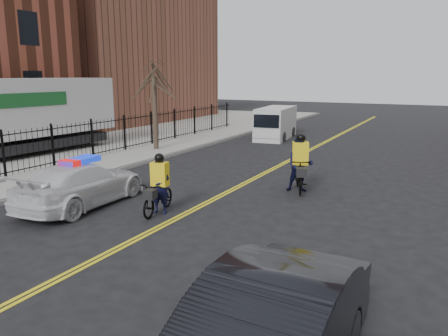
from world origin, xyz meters
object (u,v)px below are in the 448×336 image
semi_trailer (0,114)px  cyclist_near (160,193)px  cyclist_far (300,169)px  police_cruiser (82,184)px  cargo_van (275,124)px

semi_trailer → cyclist_near: semi_trailer is taller
cyclist_far → police_cruiser: bearing=-161.5°
cyclist_near → cyclist_far: (3.04, 4.52, 0.20)m
cyclist_near → semi_trailer: bearing=153.4°
cyclist_near → cyclist_far: size_ratio=0.91×
semi_trailer → cyclist_far: semi_trailer is taller
police_cruiser → cyclist_near: cyclist_near is taller
cyclist_far → cyclist_near: bearing=-146.0°
cargo_van → cyclist_far: 13.88m
police_cruiser → semi_trailer: semi_trailer is taller
semi_trailer → cargo_van: bearing=57.6°
cargo_van → cyclist_near: 17.36m
police_cruiser → cargo_van: cargo_van is taller
cyclist_near → cargo_van: bearing=89.2°
police_cruiser → cargo_van: bearing=-93.9°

